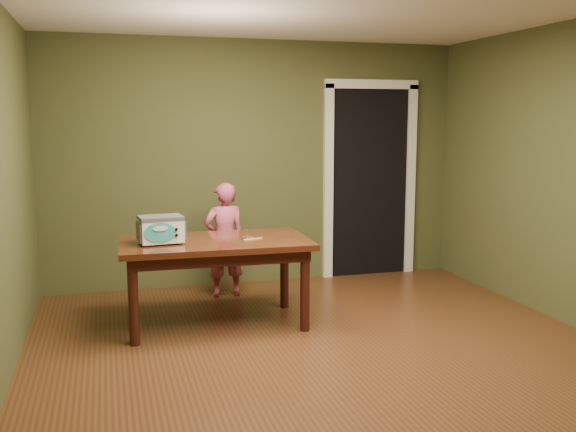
{
  "coord_description": "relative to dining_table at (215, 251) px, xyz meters",
  "views": [
    {
      "loc": [
        -1.57,
        -4.21,
        1.77
      ],
      "look_at": [
        -0.08,
        1.0,
        0.95
      ],
      "focal_mm": 40.0,
      "sensor_mm": 36.0,
      "label": 1
    }
  ],
  "objects": [
    {
      "name": "baking_pan",
      "position": [
        0.28,
        -0.04,
        0.11
      ],
      "size": [
        0.1,
        0.1,
        0.02
      ],
      "color": "silver",
      "rests_on": "dining_table"
    },
    {
      "name": "dining_table",
      "position": [
        0.0,
        0.0,
        0.0
      ],
      "size": [
        1.62,
        0.94,
        0.75
      ],
      "rotation": [
        0.0,
        0.0,
        -0.02
      ],
      "color": "#32170B",
      "rests_on": "floor"
    },
    {
      "name": "child",
      "position": [
        0.24,
        0.88,
        -0.08
      ],
      "size": [
        0.44,
        0.31,
        1.15
      ],
      "primitive_type": "imported",
      "rotation": [
        0.0,
        0.0,
        3.22
      ],
      "color": "#C75271",
      "rests_on": "floor"
    },
    {
      "name": "floor",
      "position": [
        0.69,
        -1.14,
        -0.65
      ],
      "size": [
        5.0,
        5.0,
        0.0
      ],
      "primitive_type": "plane",
      "color": "#553318",
      "rests_on": "ground"
    },
    {
      "name": "spatula",
      "position": [
        0.32,
        -0.08,
        0.1
      ],
      "size": [
        0.18,
        0.08,
        0.01
      ],
      "primitive_type": "cube",
      "rotation": [
        0.0,
        0.0,
        0.35
      ],
      "color": "#DBAD5F",
      "rests_on": "dining_table"
    },
    {
      "name": "room_shell",
      "position": [
        0.69,
        -1.14,
        1.06
      ],
      "size": [
        4.52,
        5.02,
        2.61
      ],
      "color": "#444726",
      "rests_on": "ground"
    },
    {
      "name": "doorway",
      "position": [
        1.99,
        1.65,
        0.41
      ],
      "size": [
        1.1,
        0.66,
        2.25
      ],
      "color": "black",
      "rests_on": "ground"
    },
    {
      "name": "toy_oven",
      "position": [
        -0.46,
        -0.04,
        0.22
      ],
      "size": [
        0.4,
        0.29,
        0.23
      ],
      "rotation": [
        0.0,
        0.0,
        0.11
      ],
      "color": "#4C4F54",
      "rests_on": "dining_table"
    }
  ]
}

